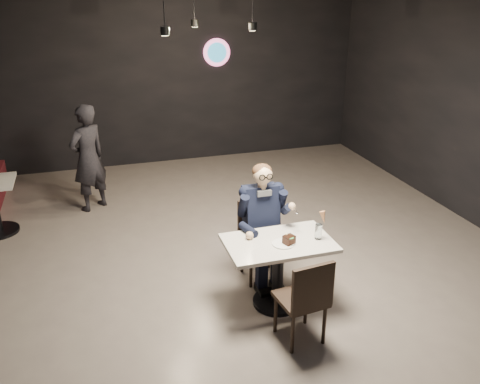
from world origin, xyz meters
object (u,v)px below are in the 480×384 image
object	(u,v)px
chair_far	(261,242)
passerby	(88,158)
seated_man	(261,221)
sundae_glass	(318,232)
main_table	(278,273)
chair_near	(301,297)

from	to	relation	value
chair_far	passerby	xyz separation A→B (m)	(-1.78, 2.60, 0.34)
seated_man	sundae_glass	distance (m)	0.75
main_table	chair_near	world-z (taller)	chair_near
main_table	chair_far	world-z (taller)	chair_far
chair_far	passerby	size ratio (longest dim) A/B	0.57
seated_man	sundae_glass	bearing A→B (deg)	-56.45
sundae_glass	main_table	bearing A→B (deg)	170.92
chair_far	passerby	distance (m)	3.17
chair_far	chair_near	world-z (taller)	same
chair_near	seated_man	bearing A→B (deg)	83.55
main_table	seated_man	size ratio (longest dim) A/B	0.76
main_table	chair_far	distance (m)	0.56
chair_far	seated_man	distance (m)	0.26
chair_near	passerby	bearing A→B (deg)	109.06
main_table	chair_far	xyz separation A→B (m)	(0.00, 0.55, 0.09)
chair_far	seated_man	xyz separation A→B (m)	(0.00, -0.00, 0.26)
chair_near	seated_man	size ratio (longest dim) A/B	0.64
main_table	passerby	distance (m)	3.64
seated_man	passerby	bearing A→B (deg)	124.50
main_table	passerby	size ratio (longest dim) A/B	0.69
sundae_glass	passerby	bearing A→B (deg)	124.32
chair_far	passerby	world-z (taller)	passerby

